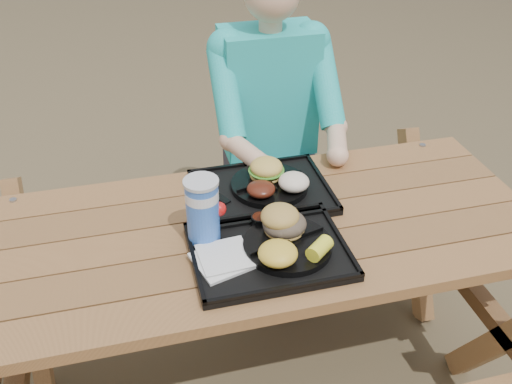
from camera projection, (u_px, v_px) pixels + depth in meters
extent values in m
plane|color=#999999|center=(256.00, 380.00, 2.20)|extent=(60.00, 60.00, 0.00)
cube|color=black|center=(269.00, 252.00, 1.66)|extent=(0.45, 0.35, 0.02)
cube|color=black|center=(261.00, 193.00, 1.92)|extent=(0.45, 0.35, 0.02)
cylinder|color=black|center=(288.00, 245.00, 1.66)|extent=(0.26, 0.26, 0.02)
cylinder|color=black|center=(269.00, 185.00, 1.92)|extent=(0.26, 0.26, 0.02)
cube|color=silver|center=(222.00, 260.00, 1.61)|extent=(0.18, 0.18, 0.02)
cylinder|color=blue|center=(203.00, 211.00, 1.65)|extent=(0.10, 0.10, 0.19)
cylinder|color=#330F05|center=(260.00, 221.00, 1.74)|extent=(0.06, 0.06, 0.03)
cylinder|color=yellow|center=(279.00, 218.00, 1.76)|extent=(0.05, 0.05, 0.03)
ellipsoid|color=yellow|center=(278.00, 253.00, 1.57)|extent=(0.11, 0.11, 0.06)
cube|color=black|center=(214.00, 193.00, 1.89)|extent=(0.09, 0.14, 0.01)
ellipsoid|color=#4F1C0F|center=(261.00, 189.00, 1.84)|extent=(0.09, 0.09, 0.04)
ellipsoid|color=#F3E4CE|center=(294.00, 182.00, 1.87)|extent=(0.10, 0.10, 0.06)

